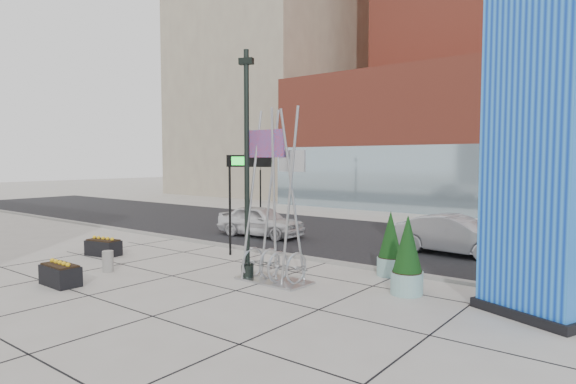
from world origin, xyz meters
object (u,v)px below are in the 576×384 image
Objects in this scene: car_silver_mid at (455,235)px; lamp_post at (247,187)px; public_art_sculpture at (274,237)px; car_white_west at (261,221)px; blue_pylon at (535,147)px; concrete_bollard at (108,261)px; overhead_street_sign at (242,169)px.

lamp_post is at bearing 158.22° from car_silver_mid.
public_art_sculpture reaches higher than car_white_west.
public_art_sculpture is 1.19× the size of car_white_west.
blue_pylon is 15.04m from car_white_west.
car_silver_mid reaches higher than concrete_bollard.
lamp_post reaches higher than overhead_street_sign.
blue_pylon reaches higher than lamp_post.
overhead_street_sign is at bearing 149.59° from public_art_sculpture.
lamp_post is 1.86m from public_art_sculpture.
blue_pylon is at bearing -23.11° from overhead_street_sign.
blue_pylon reaches higher than public_art_sculpture.
blue_pylon is at bearing 16.38° from concrete_bollard.
public_art_sculpture is 1.35× the size of overhead_street_sign.
lamp_post is at bearing -160.74° from public_art_sculpture.
blue_pylon is 1.58× the size of public_art_sculpture.
car_silver_mid is at bearing 70.58° from public_art_sculpture.
blue_pylon reaches higher than overhead_street_sign.
blue_pylon is 1.89× the size of car_white_west.
car_white_west is at bearing 128.27° from lamp_post.
lamp_post is at bearing -61.94° from overhead_street_sign.
blue_pylon is 13.85m from concrete_bollard.
public_art_sculpture is at bearing 162.90° from car_silver_mid.
blue_pylon reaches higher than car_silver_mid.
overhead_street_sign is at bearing 67.44° from concrete_bollard.
lamp_post is at bearing 26.25° from concrete_bollard.
car_silver_mid reaches higher than car_white_west.
blue_pylon is at bearing 11.64° from public_art_sculpture.
public_art_sculpture reaches higher than concrete_bollard.
overhead_street_sign is at bearing 135.75° from lamp_post.
public_art_sculpture is 1.13× the size of car_silver_mid.
car_white_west is at bearing -178.44° from blue_pylon.
blue_pylon is at bearing -116.57° from car_white_west.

